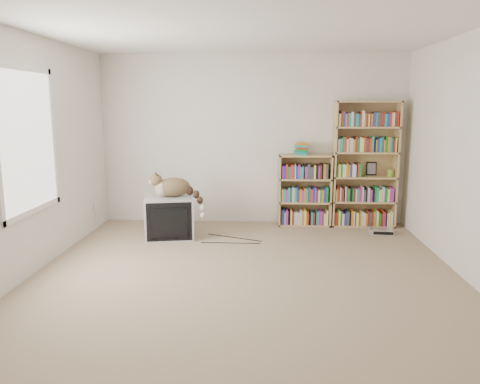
{
  "coord_description": "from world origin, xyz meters",
  "views": [
    {
      "loc": [
        0.19,
        -4.48,
        1.76
      ],
      "look_at": [
        -0.1,
        1.0,
        0.74
      ],
      "focal_mm": 35.0,
      "sensor_mm": 36.0,
      "label": 1
    }
  ],
  "objects_px": {
    "bookcase_tall": "(364,168)",
    "bookcase_short": "(305,193)",
    "crt_tv": "(169,217)",
    "dvd_player": "(381,231)",
    "cat": "(177,190)"
  },
  "relations": [
    {
      "from": "bookcase_tall",
      "to": "bookcase_short",
      "type": "distance_m",
      "value": 0.94
    },
    {
      "from": "bookcase_tall",
      "to": "bookcase_short",
      "type": "relative_size",
      "value": 1.73
    },
    {
      "from": "crt_tv",
      "to": "bookcase_tall",
      "type": "xyz_separation_m",
      "value": [
        2.73,
        0.75,
        0.59
      ]
    },
    {
      "from": "bookcase_short",
      "to": "dvd_player",
      "type": "xyz_separation_m",
      "value": [
        1.03,
        -0.45,
        -0.45
      ]
    },
    {
      "from": "cat",
      "to": "bookcase_short",
      "type": "distance_m",
      "value": 1.92
    },
    {
      "from": "bookcase_tall",
      "to": "dvd_player",
      "type": "height_order",
      "value": "bookcase_tall"
    },
    {
      "from": "dvd_player",
      "to": "cat",
      "type": "bearing_deg",
      "value": -169.55
    },
    {
      "from": "dvd_player",
      "to": "bookcase_tall",
      "type": "bearing_deg",
      "value": 115.22
    },
    {
      "from": "cat",
      "to": "bookcase_tall",
      "type": "distance_m",
      "value": 2.73
    },
    {
      "from": "crt_tv",
      "to": "cat",
      "type": "xyz_separation_m",
      "value": [
        0.12,
        -0.0,
        0.37
      ]
    },
    {
      "from": "crt_tv",
      "to": "cat",
      "type": "bearing_deg",
      "value": -12.61
    },
    {
      "from": "cat",
      "to": "bookcase_short",
      "type": "bearing_deg",
      "value": 2.02
    },
    {
      "from": "cat",
      "to": "bookcase_tall",
      "type": "xyz_separation_m",
      "value": [
        2.62,
        0.75,
        0.22
      ]
    },
    {
      "from": "bookcase_tall",
      "to": "dvd_player",
      "type": "relative_size",
      "value": 5.84
    },
    {
      "from": "cat",
      "to": "bookcase_short",
      "type": "height_order",
      "value": "bookcase_short"
    }
  ]
}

